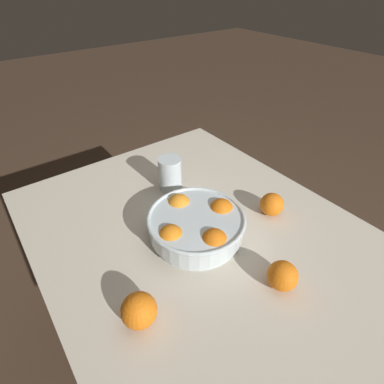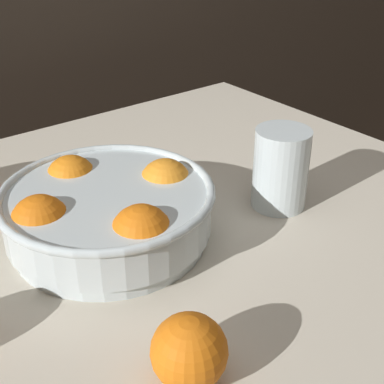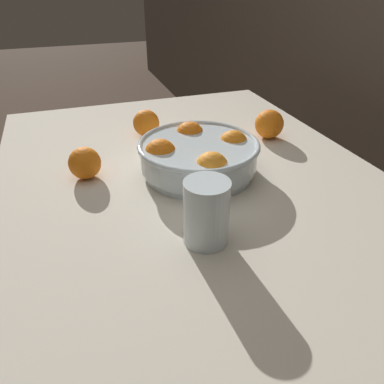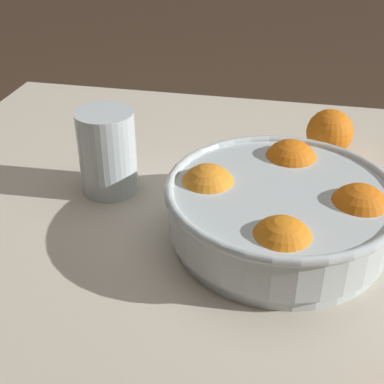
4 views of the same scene
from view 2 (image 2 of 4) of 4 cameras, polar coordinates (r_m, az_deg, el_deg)
dining_table at (r=0.79m, az=-7.83°, el=-10.34°), size 1.19×0.91×0.70m
fruit_bowl at (r=0.73m, az=-8.94°, el=-1.99°), size 0.29×0.29×0.10m
juice_glass at (r=0.82m, az=9.41°, el=2.12°), size 0.08×0.08×0.12m
orange_loose_near_bowl at (r=0.54m, az=-0.31°, el=-16.64°), size 0.08×0.08×0.08m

